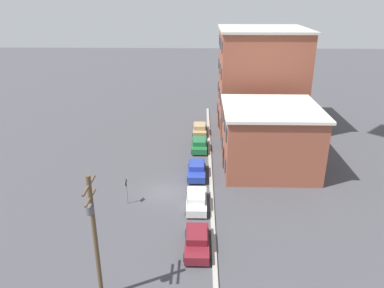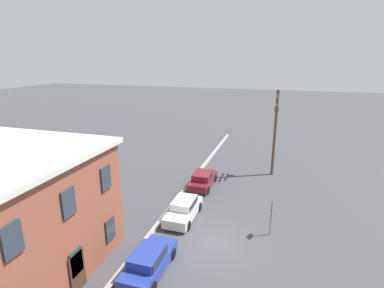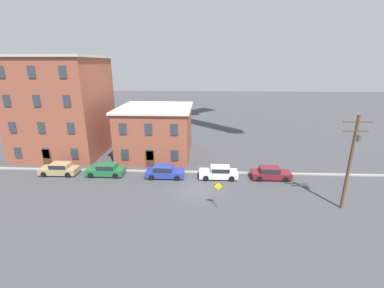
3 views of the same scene
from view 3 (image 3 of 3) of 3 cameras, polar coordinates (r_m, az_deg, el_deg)
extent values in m
plane|color=#424247|center=(27.48, 0.96, -10.18)|extent=(200.00, 200.00, 0.00)
cube|color=#9E998E|center=(31.50, 1.22, -6.24)|extent=(56.00, 0.36, 0.16)
cube|color=brown|center=(41.65, -26.73, 7.34)|extent=(11.28, 11.11, 13.47)
cube|color=#B7B2A8|center=(41.22, -28.09, 16.76)|extent=(11.78, 11.61, 0.30)
cube|color=#2D3842|center=(40.21, -34.22, -1.61)|extent=(0.90, 0.10, 1.40)
cube|color=#2D3842|center=(39.41, -35.05, 3.02)|extent=(0.90, 0.10, 1.40)
cube|color=#2D3842|center=(38.89, -35.91, 7.82)|extent=(0.90, 0.10, 1.40)
cube|color=#2D3842|center=(38.66, -36.82, 12.71)|extent=(0.90, 0.10, 1.40)
cube|color=#2D3842|center=(38.08, -29.68, -1.78)|extent=(0.90, 0.10, 1.40)
cube|color=#2D3842|center=(37.24, -30.46, 3.12)|extent=(0.90, 0.10, 1.40)
cube|color=#2D3842|center=(36.69, -31.27, 8.21)|extent=(0.90, 0.10, 1.40)
cube|color=#2D3842|center=(36.44, -32.12, 13.41)|extent=(0.90, 0.10, 1.40)
cube|color=#2D3842|center=(36.22, -24.64, -1.96)|extent=(0.90, 0.10, 1.40)
cube|color=#2D3842|center=(35.33, -25.33, 3.20)|extent=(0.90, 0.10, 1.40)
cube|color=#2D3842|center=(34.75, -26.05, 8.58)|extent=(0.90, 0.10, 1.40)
cube|color=#2D3842|center=(34.49, -26.82, 14.09)|extent=(0.90, 0.10, 1.40)
cube|color=#472D1E|center=(38.25, -29.55, -2.61)|extent=(1.10, 0.10, 2.20)
cube|color=brown|center=(37.03, -7.95, 2.63)|extent=(9.54, 9.70, 6.71)
cube|color=silver|center=(36.30, -8.19, 7.98)|extent=(10.04, 10.20, 0.30)
cube|color=#2D3842|center=(33.73, -14.65, -2.27)|extent=(0.90, 0.10, 1.40)
cube|color=#2D3842|center=(32.78, -15.10, 3.26)|extent=(0.90, 0.10, 1.40)
cube|color=#2D3842|center=(32.93, -9.36, -2.40)|extent=(0.90, 0.10, 1.40)
cube|color=#2D3842|center=(31.96, -9.65, 3.26)|extent=(0.90, 0.10, 1.40)
cube|color=#2D3842|center=(32.43, -3.85, -2.52)|extent=(0.90, 0.10, 1.40)
cube|color=#2D3842|center=(31.44, -3.97, 3.24)|extent=(0.90, 0.10, 1.40)
cube|color=#472D1E|center=(33.13, -9.31, -3.35)|extent=(1.10, 0.10, 2.20)
cube|color=tan|center=(34.73, -27.37, -5.18)|extent=(4.40, 1.80, 0.70)
cube|color=tan|center=(34.41, -27.22, -4.24)|extent=(2.20, 1.51, 0.55)
cube|color=#1E232D|center=(34.41, -27.22, -4.24)|extent=(2.02, 1.58, 0.48)
cylinder|color=black|center=(34.88, -30.07, -5.86)|extent=(0.66, 0.22, 0.66)
cylinder|color=black|center=(36.20, -28.67, -4.84)|extent=(0.66, 0.22, 0.66)
cylinder|color=black|center=(33.42, -25.86, -6.19)|extent=(0.66, 0.22, 0.66)
cylinder|color=black|center=(34.80, -24.57, -5.10)|extent=(0.66, 0.22, 0.66)
cube|color=#1E6638|center=(32.31, -18.64, -5.72)|extent=(4.40, 1.80, 0.70)
cube|color=#1E6638|center=(32.01, -18.41, -4.70)|extent=(2.20, 1.51, 0.55)
cube|color=#1E232D|center=(32.01, -18.41, -4.70)|extent=(2.02, 1.58, 0.48)
cylinder|color=black|center=(32.23, -21.56, -6.49)|extent=(0.66, 0.22, 0.66)
cylinder|color=black|center=(33.65, -20.41, -5.34)|extent=(0.66, 0.22, 0.66)
cylinder|color=black|center=(31.17, -16.65, -6.79)|extent=(0.66, 0.22, 0.66)
cylinder|color=black|center=(32.64, -15.70, -5.58)|extent=(0.66, 0.22, 0.66)
cube|color=#233899|center=(30.27, -5.95, -6.43)|extent=(4.40, 1.80, 0.70)
cube|color=#233899|center=(30.05, -6.36, -5.33)|extent=(2.20, 1.51, 0.55)
cube|color=#1E232D|center=(30.05, -6.36, -5.33)|extent=(2.02, 1.58, 0.48)
cylinder|color=black|center=(30.94, -3.03, -6.21)|extent=(0.66, 0.22, 0.66)
cylinder|color=black|center=(29.40, -3.36, -7.54)|extent=(0.66, 0.22, 0.66)
cylinder|color=black|center=(31.35, -8.34, -6.05)|extent=(0.66, 0.22, 0.66)
cylinder|color=black|center=(29.83, -8.95, -7.35)|extent=(0.66, 0.22, 0.66)
cube|color=silver|center=(30.07, 5.87, -6.60)|extent=(4.40, 1.80, 0.70)
cube|color=silver|center=(29.83, 6.29, -5.51)|extent=(2.20, 1.51, 0.55)
cube|color=#1E232D|center=(29.83, 6.29, -5.51)|extent=(2.02, 1.58, 0.48)
cylinder|color=black|center=(29.33, 3.09, -7.61)|extent=(0.66, 0.22, 0.66)
cylinder|color=black|center=(30.87, 3.07, -6.27)|extent=(0.66, 0.22, 0.66)
cylinder|color=black|center=(29.50, 8.78, -7.64)|extent=(0.66, 0.22, 0.66)
cylinder|color=black|center=(31.04, 8.46, -6.31)|extent=(0.66, 0.22, 0.66)
cube|color=maroon|center=(31.12, 17.12, -6.47)|extent=(4.40, 1.80, 0.70)
cube|color=maroon|center=(30.83, 16.86, -5.41)|extent=(2.20, 1.51, 0.55)
cube|color=#1E232D|center=(30.83, 16.86, -5.41)|extent=(2.02, 1.58, 0.48)
cylinder|color=black|center=(32.34, 19.23, -6.14)|extent=(0.66, 0.22, 0.66)
cylinder|color=black|center=(30.86, 20.09, -7.40)|extent=(0.66, 0.22, 0.66)
cylinder|color=black|center=(31.63, 14.16, -6.21)|extent=(0.66, 0.22, 0.66)
cylinder|color=black|center=(30.11, 14.77, -7.50)|extent=(0.66, 0.22, 0.66)
cylinder|color=slate|center=(24.01, 5.78, -11.30)|extent=(0.08, 0.08, 2.46)
cube|color=yellow|center=(23.54, 5.86, -9.32)|extent=(0.81, 0.03, 0.81)
cube|color=black|center=(23.55, 5.86, -9.31)|extent=(0.87, 0.02, 0.87)
cylinder|color=brown|center=(26.36, 31.62, -3.80)|extent=(0.28, 0.28, 8.72)
cube|color=brown|center=(25.41, 32.96, 4.15)|extent=(2.40, 0.12, 0.12)
cube|color=brown|center=(25.57, 32.67, 2.42)|extent=(2.00, 0.12, 0.12)
cylinder|color=#515156|center=(25.88, 33.12, 1.11)|extent=(0.44, 0.44, 0.55)
camera|label=1|loc=(42.14, 54.28, 18.15)|focal=35.00mm
camera|label=2|loc=(27.11, -38.14, 11.70)|focal=28.00mm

